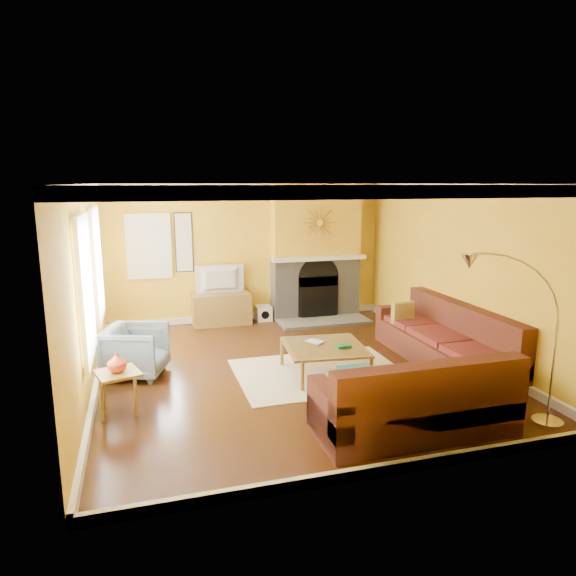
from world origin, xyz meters
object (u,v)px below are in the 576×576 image
object	(u,v)px
armchair	(136,351)
side_table	(119,392)
sectional_sofa	(392,350)
coffee_table	(325,360)
arc_lamp	(515,345)
media_console	(221,309)

from	to	relation	value
armchair	side_table	world-z (taller)	armchair
sectional_sofa	armchair	bearing A→B (deg)	160.56
coffee_table	armchair	distance (m)	2.70
coffee_table	side_table	xyz separation A→B (m)	(-2.80, -0.50, 0.04)
armchair	arc_lamp	world-z (taller)	arc_lamp
sectional_sofa	side_table	world-z (taller)	sectional_sofa
media_console	arc_lamp	distance (m)	5.84
sectional_sofa	arc_lamp	size ratio (longest dim) A/B	1.84
armchair	arc_lamp	size ratio (longest dim) A/B	0.40
coffee_table	media_console	size ratio (longest dim) A/B	0.99
coffee_table	arc_lamp	xyz separation A→B (m)	(1.36, -2.20, 0.79)
armchair	side_table	distance (m)	1.22
arc_lamp	sectional_sofa	bearing A→B (deg)	108.08
sectional_sofa	coffee_table	world-z (taller)	sectional_sofa
armchair	side_table	xyz separation A→B (m)	(-0.20, -1.20, -0.11)
coffee_table	armchair	bearing A→B (deg)	164.93
sectional_sofa	side_table	bearing A→B (deg)	180.00
media_console	sectional_sofa	bearing A→B (deg)	-63.43
armchair	side_table	bearing A→B (deg)	-170.88
media_console	armchair	bearing A→B (deg)	-123.69
armchair	side_table	size ratio (longest dim) A/B	1.56
armchair	arc_lamp	xyz separation A→B (m)	(3.96, -2.90, 0.64)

